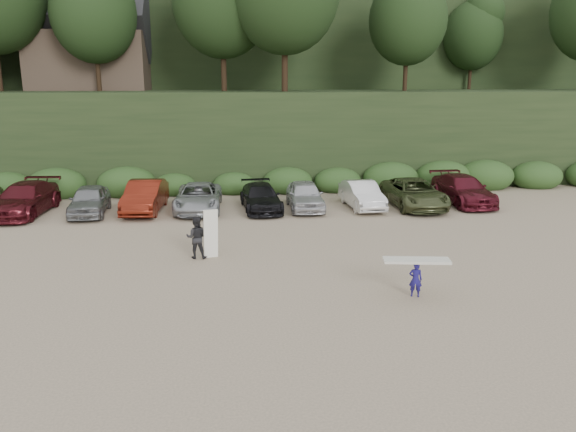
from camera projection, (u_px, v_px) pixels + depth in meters
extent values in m
plane|color=tan|center=(297.00, 270.00, 20.46)|extent=(120.00, 120.00, 0.00)
cube|color=black|center=(260.00, 132.00, 41.00)|extent=(80.00, 14.00, 6.00)
cube|color=black|center=(249.00, 67.00, 57.20)|extent=(90.00, 30.00, 16.00)
ellipsoid|color=black|center=(259.00, 17.00, 39.11)|extent=(66.00, 12.00, 10.00)
cube|color=#2B491E|center=(259.00, 183.00, 34.27)|extent=(46.20, 2.00, 1.20)
cube|color=brown|center=(92.00, 62.00, 40.51)|extent=(8.00, 6.00, 4.00)
imported|color=#501219|center=(25.00, 199.00, 28.73)|extent=(2.64, 5.66, 1.60)
imported|color=gray|center=(89.00, 200.00, 28.74)|extent=(2.00, 4.44, 1.48)
imported|color=maroon|center=(145.00, 196.00, 29.36)|extent=(2.02, 4.99, 1.61)
imported|color=#A3A5A9|center=(198.00, 197.00, 29.58)|extent=(2.47, 5.15, 1.41)
imported|color=black|center=(261.00, 197.00, 29.72)|extent=(2.26, 4.81, 1.36)
imported|color=silver|center=(305.00, 195.00, 29.92)|extent=(1.78, 4.40, 1.50)
imported|color=white|center=(362.00, 195.00, 30.21)|extent=(1.81, 4.45, 1.43)
imported|color=#4B5430|center=(414.00, 193.00, 30.40)|extent=(2.68, 5.52, 1.51)
imported|color=#58141F|center=(463.00, 190.00, 31.29)|extent=(2.42, 5.44, 1.55)
imported|color=navy|center=(416.00, 279.00, 17.84)|extent=(0.48, 0.38, 1.14)
cube|color=silver|center=(417.00, 260.00, 17.69)|extent=(2.15, 0.88, 0.08)
imported|color=black|center=(196.00, 237.00, 21.65)|extent=(0.87, 0.71, 1.65)
cube|color=white|center=(211.00, 234.00, 21.61)|extent=(0.60, 0.40, 1.95)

